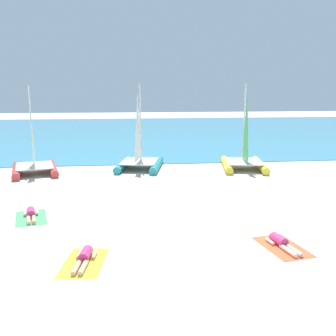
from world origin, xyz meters
TOP-DOWN VIEW (x-y plane):
  - ground_plane at (0.00, 10.00)m, footprint 120.00×120.00m
  - ocean_water at (0.00, 32.61)m, footprint 120.00×40.00m
  - sailboat_red at (-7.19, 10.78)m, footprint 3.29×4.30m
  - sailboat_yellow at (5.23, 10.64)m, footprint 3.17×4.32m
  - sailboat_teal at (-1.09, 11.41)m, footprint 3.26×4.37m
  - towel_left at (-5.56, 2.76)m, footprint 1.52×2.11m
  - sunbather_left at (-5.58, 2.83)m, footprint 0.76×1.55m
  - towel_middle at (-3.18, -1.32)m, footprint 1.34×2.03m
  - sunbather_middle at (-3.17, -1.26)m, footprint 0.62×1.57m
  - towel_right at (2.79, -0.93)m, footprint 1.42×2.07m
  - sunbather_right at (2.78, -0.86)m, footprint 0.68×1.56m

SIDE VIEW (x-z plane):
  - ground_plane at x=0.00m, z-range 0.00..0.00m
  - towel_left at x=-5.56m, z-range 0.00..0.01m
  - towel_middle at x=-3.18m, z-range 0.00..0.01m
  - towel_right at x=2.79m, z-range 0.00..0.01m
  - ocean_water at x=0.00m, z-range 0.00..0.05m
  - sunbather_left at x=-5.58m, z-range -0.02..0.28m
  - sunbather_middle at x=-3.17m, z-range -0.02..0.28m
  - sunbather_right at x=2.78m, z-range -0.02..0.28m
  - sailboat_red at x=-7.19m, z-range -1.75..3.23m
  - sailboat_yellow at x=5.23m, z-range -1.80..3.34m
  - sailboat_teal at x=-1.09m, z-range -1.81..3.34m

